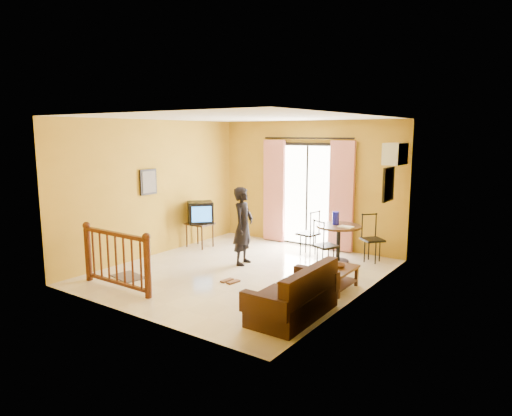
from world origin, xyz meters
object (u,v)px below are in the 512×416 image
Objects in this scene: sofa at (296,298)px; standing_person at (243,226)px; television at (200,212)px; dining_table at (339,233)px; coffee_table at (338,276)px.

standing_person reaches higher than sofa.
dining_table is (3.02, 0.69, -0.21)m from television.
standing_person is (1.57, -0.52, -0.03)m from television.
standing_person is at bearing -66.28° from television.
television is at bearing 167.21° from coffee_table.
coffee_table is 1.35m from sofa.
sofa reaches higher than coffee_table.
coffee_table is 0.52× the size of sofa.
standing_person is at bearing 171.44° from coffee_table.
dining_table is 1.09× the size of coffee_table.
sofa is 2.76m from standing_person.
dining_table is at bearing -35.11° from television.
dining_table is at bearing -62.57° from standing_person.
dining_table is at bearing 114.61° from coffee_table.
television is at bearing -167.19° from dining_table.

